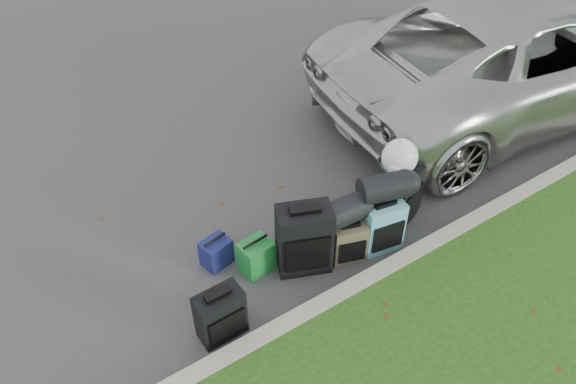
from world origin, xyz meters
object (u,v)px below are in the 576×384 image
tote_green (256,256)px  tote_navy (216,253)px  suitcase_small_black (220,315)px  suitcase_large_black_right (401,196)px  suitcase_teal (382,226)px  suitcase_large_black_left (304,239)px  suitcase_olive (349,242)px  suv (518,51)px

tote_green → tote_navy: (-0.32, 0.31, -0.03)m
suitcase_small_black → suitcase_large_black_right: (2.51, 0.25, 0.08)m
tote_green → suitcase_teal: bearing=-26.2°
tote_green → suitcase_large_black_right: bearing=-14.8°
suitcase_teal → suitcase_large_black_right: bearing=34.3°
suitcase_large_black_left → suitcase_small_black: bearing=-144.0°
suitcase_olive → tote_green: (-0.92, 0.42, -0.06)m
suv → tote_navy: size_ratio=18.38×
tote_green → tote_navy: 0.45m
suitcase_small_black → tote_green: bearing=35.4°
tote_green → suitcase_olive: bearing=-30.8°
suitcase_small_black → suitcase_olive: size_ratio=1.14×
suv → tote_green: 5.01m
suitcase_olive → suitcase_teal: size_ratio=0.78×
suitcase_large_black_left → suitcase_large_black_right: 1.35m
suv → suitcase_large_black_right: 3.31m
suitcase_teal → tote_green: size_ratio=1.68×
suitcase_teal → tote_navy: size_ratio=1.96×
suitcase_small_black → suitcase_teal: size_ratio=0.89×
suitcase_large_black_left → suitcase_teal: 0.91m
tote_navy → suitcase_teal: bearing=-37.8°
suitcase_olive → suitcase_large_black_right: size_ratio=0.69×
suitcase_small_black → suitcase_large_black_left: bearing=12.6°
suitcase_small_black → tote_navy: bearing=64.3°
suv → suitcase_large_black_right: suv is taller
suitcase_large_black_left → tote_navy: bearing=167.2°
suitcase_olive → suv: bearing=35.5°
suv → suitcase_olive: bearing=112.7°
suv → tote_navy: bearing=101.0°
suitcase_large_black_left → suitcase_olive: bearing=1.4°
suitcase_small_black → suitcase_large_black_left: (1.16, 0.28, 0.12)m
suitcase_large_black_left → suitcase_large_black_right: (1.34, -0.03, -0.05)m
suitcase_olive → suitcase_large_black_right: bearing=28.6°
tote_navy → suitcase_large_black_left: bearing=-47.6°
suitcase_large_black_left → tote_green: suitcase_large_black_left is taller
suitcase_teal → tote_green: suitcase_teal is taller
suv → tote_green: suv is taller
suitcase_large_black_left → tote_navy: (-0.78, 0.55, -0.25)m
tote_navy → tote_green: bearing=-56.1°
suitcase_large_black_left → suitcase_olive: size_ratio=1.64×
suv → suitcase_large_black_left: 4.58m
suitcase_large_black_left → suitcase_teal: size_ratio=1.28×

